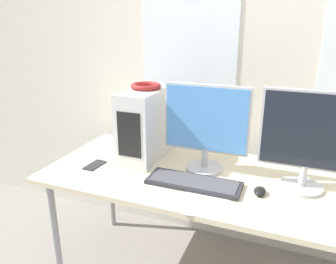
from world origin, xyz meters
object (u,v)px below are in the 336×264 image
Objects in this scene: keyboard at (194,183)px; cell_phone at (95,165)px; headphones at (146,86)px; mouse at (260,191)px; monitor_main at (206,125)px; monitor_right_near at (308,138)px; pc_tower at (147,123)px.

keyboard is 0.60m from cell_phone.
headphones reaches higher than mouse.
monitor_right_near is (0.52, -0.04, 0.01)m from monitor_main.
monitor_main is at bearing 176.00° from monitor_right_near.
monitor_main is 0.69m from cell_phone.
monitor_right_near reaches higher than headphones.
keyboard is at bearing -33.63° from pc_tower.
pc_tower is at bearing -90.00° from headphones.
monitor_main is at bearing 152.16° from mouse.
monitor_right_near reaches higher than cell_phone.
cell_phone is at bearing 179.77° from keyboard.
headphones is at bearing 90.00° from pc_tower.
pc_tower is at bearing 171.70° from monitor_main.
monitor_main is at bearing -8.30° from pc_tower.
headphones is at bearing 171.58° from monitor_main.
monitor_right_near reaches higher than mouse.
pc_tower reaches higher than cell_phone.
monitor_right_near reaches higher than keyboard.
keyboard is (-0.00, -0.20, -0.25)m from monitor_main.
monitor_main reaches higher than headphones.
mouse is 0.60× the size of cell_phone.
monitor_main is 0.52m from monitor_right_near.
mouse is at bearing -17.90° from headphones.
pc_tower is 2.56× the size of headphones.
pc_tower is 0.91× the size of monitor_right_near.
mouse is (-0.19, -0.14, -0.25)m from monitor_right_near.
monitor_main is 3.32× the size of cell_phone.
pc_tower is 0.39m from monitor_main.
monitor_main is (0.38, -0.06, -0.18)m from headphones.
monitor_right_near is at bearing -5.84° from pc_tower.
cell_phone is (-1.12, -0.16, -0.26)m from monitor_right_near.
cell_phone is at bearing -130.99° from headphones.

